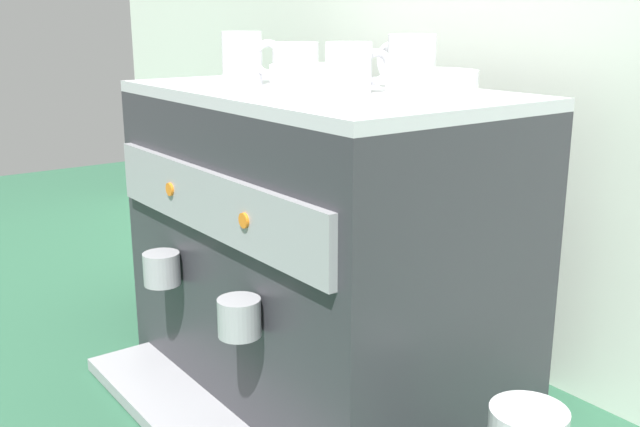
% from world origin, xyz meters
% --- Properties ---
extents(ground_plane, '(4.00, 4.00, 0.00)m').
position_xyz_m(ground_plane, '(0.00, 0.00, 0.00)').
color(ground_plane, '#28563D').
extents(tiled_backsplash_wall, '(2.80, 0.03, 1.12)m').
position_xyz_m(tiled_backsplash_wall, '(0.00, 0.31, 0.56)').
color(tiled_backsplash_wall, silver).
rests_on(tiled_backsplash_wall, ground_plane).
extents(espresso_machine, '(0.61, 0.48, 0.48)m').
position_xyz_m(espresso_machine, '(0.00, -0.00, 0.24)').
color(espresso_machine, '#2D2D33').
rests_on(espresso_machine, ground_plane).
extents(ceramic_cup_0, '(0.10, 0.08, 0.06)m').
position_xyz_m(ceramic_cup_0, '(-0.13, 0.05, 0.51)').
color(ceramic_cup_0, white).
rests_on(ceramic_cup_0, espresso_machine).
extents(ceramic_cup_1, '(0.11, 0.07, 0.08)m').
position_xyz_m(ceramic_cup_1, '(0.10, 0.08, 0.52)').
color(ceramic_cup_1, white).
rests_on(ceramic_cup_1, espresso_machine).
extents(ceramic_cup_2, '(0.09, 0.08, 0.08)m').
position_xyz_m(ceramic_cup_2, '(-0.12, -0.05, 0.52)').
color(ceramic_cup_2, white).
rests_on(ceramic_cup_2, espresso_machine).
extents(ceramic_cup_3, '(0.06, 0.10, 0.07)m').
position_xyz_m(ceramic_cup_3, '(0.09, -0.01, 0.51)').
color(ceramic_cup_3, white).
rests_on(ceramic_cup_3, espresso_machine).
extents(ceramic_bowl_0, '(0.12, 0.12, 0.04)m').
position_xyz_m(ceramic_bowl_0, '(0.20, 0.03, 0.49)').
color(ceramic_bowl_0, white).
rests_on(ceramic_bowl_0, espresso_machine).
extents(ceramic_bowl_1, '(0.12, 0.12, 0.03)m').
position_xyz_m(ceramic_bowl_1, '(-0.03, -0.00, 0.49)').
color(ceramic_bowl_1, white).
rests_on(ceramic_bowl_1, espresso_machine).
extents(coffee_grinder, '(0.15, 0.15, 0.45)m').
position_xyz_m(coffee_grinder, '(-0.46, 0.00, 0.22)').
color(coffee_grinder, black).
rests_on(coffee_grinder, ground_plane).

